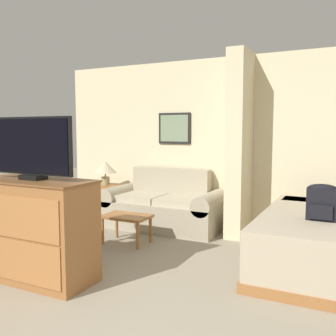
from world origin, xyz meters
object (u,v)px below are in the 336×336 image
Objects in this scene: coffee_table at (127,219)px; tv at (32,148)px; couch at (163,207)px; table_lamp at (105,168)px; backpack at (322,202)px; tv_dresser at (35,230)px.

coffee_table is 1.76m from tv.
tv is at bearing -95.42° from couch.
table_lamp reaches higher than backpack.
tv_dresser is (-0.17, -1.43, 0.18)m from coffee_table.
couch is at bearing -0.16° from table_lamp.
couch is at bearing 156.40° from backpack.
tv is (-0.17, -1.43, 1.00)m from coffee_table.
table_lamp reaches higher than coffee_table.
tv is (-0.23, -2.38, 1.01)m from couch.
backpack is (2.40, -0.07, 0.45)m from coffee_table.
table_lamp reaches higher than couch.
couch is 1.46× the size of tv_dresser.
tv reaches higher than couch.
table_lamp is 2.56m from tv_dresser.
tv_dresser is at bearing -90.00° from tv.
table_lamp is at bearing 163.32° from backpack.
backpack is at bearing -16.68° from table_lamp.
couch is 0.95m from coffee_table.
backpack is (2.57, 1.36, -0.55)m from tv.
tv is 2.67× the size of backpack.
backpack is at bearing -23.60° from couch.
tv is at bearing 90.00° from tv_dresser.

